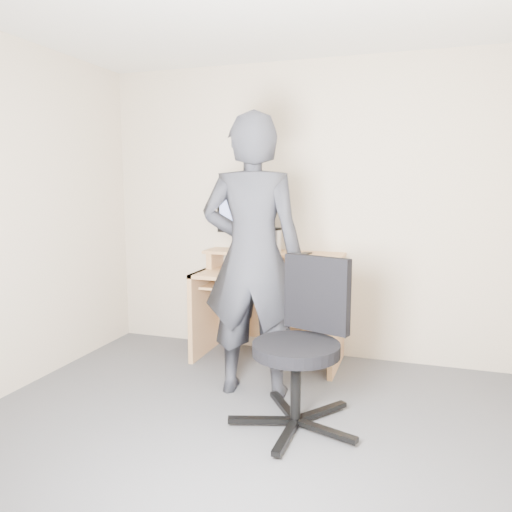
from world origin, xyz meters
The scene contains 13 objects.
ground centered at (0.00, 0.00, 0.00)m, with size 3.50×3.50×0.00m, color #5B5B60.
back_wall centered at (0.00, 1.75, 1.25)m, with size 3.50×0.02×2.50m, color beige.
desk centered at (-0.20, 1.53, 0.55)m, with size 1.20×0.60×0.91m.
monitor centered at (-0.46, 1.61, 1.19)m, with size 0.49×0.14×0.47m.
external_drive centered at (-0.35, 1.61, 1.01)m, with size 0.07×0.13×0.20m, color black.
travel_mug centered at (-0.18, 1.62, 1.00)m, with size 0.08×0.08×0.18m, color #B7B7BC.
smartphone centered at (0.09, 1.54, 0.92)m, with size 0.07×0.13×0.01m, color black.
charger centered at (-0.39, 1.50, 0.93)m, with size 0.04×0.04×0.04m, color black.
headphones centered at (-0.49, 1.69, 0.92)m, with size 0.16×0.16×0.02m, color silver.
keyboard centered at (-0.26, 1.36, 0.67)m, with size 0.46×0.18×0.03m, color black.
mouse centered at (0.06, 1.35, 0.77)m, with size 0.10×0.06×0.04m, color black.
office_chair centered at (0.33, 0.45, 0.55)m, with size 0.81×0.77×1.01m.
person centered at (-0.12, 0.80, 0.98)m, with size 0.71×0.47×1.96m, color black.
Camera 1 is at (0.98, -2.45, 1.49)m, focal length 35.00 mm.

